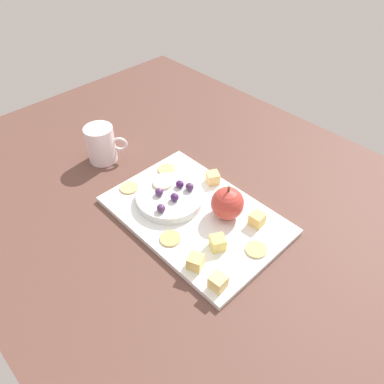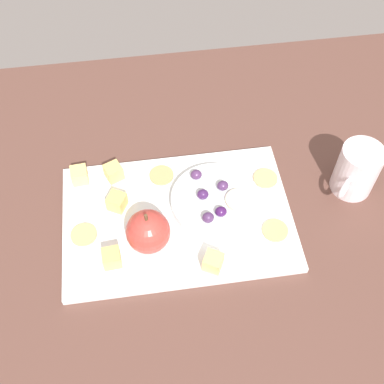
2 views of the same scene
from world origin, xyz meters
TOP-DOWN VIEW (x-y plane):
  - table at (0.00, 0.00)cm, footprint 145.30×94.81cm
  - platter at (-1.75, -3.96)cm, footprint 38.35×25.59cm
  - serving_dish at (-8.44, -5.27)cm, footprint 15.13×15.13cm
  - apple_whole at (3.37, 0.53)cm, footprint 7.08×7.08cm
  - apple_stem at (3.37, 0.53)cm, footprint 0.50×0.50cm
  - cheese_cube_0 at (9.48, 3.20)cm, footprint 2.99×2.99cm
  - cheese_cube_1 at (8.31, -13.71)cm, footprint 3.67×3.67cm
  - cheese_cube_2 at (14.28, -13.87)cm, footprint 2.99×2.99cm
  - cheese_cube_3 at (-6.11, 6.12)cm, footprint 3.78×3.78cm
  - cheese_cube_4 at (8.10, -7.31)cm, footprint 3.78×3.78cm
  - cracker_0 at (-0.04, -12.73)cm, footprint 4.31×4.31cm
  - cracker_1 at (13.91, -2.41)cm, footprint 4.31×4.31cm
  - cracker_2 at (-17.31, 1.25)cm, footprint 4.31×4.31cm
  - cracker_3 at (-18.15, -9.46)cm, footprint 4.31×4.31cm
  - grape_0 at (-8.71, -2.01)cm, footprint 1.95×1.76cm
  - grape_1 at (-5.82, -10.02)cm, footprint 1.95×1.76cm
  - grape_2 at (-9.91, -7.09)cm, footprint 1.95×1.76cm
  - grape_3 at (-6.43, -1.11)cm, footprint 1.95×1.76cm
  - grape_4 at (-6.30, -5.74)cm, footprint 1.95×1.76cm
  - apple_slice_0 at (-12.13, -4.15)cm, footprint 4.49×4.49cm
  - cup at (-33.03, -6.56)cm, footprint 8.62×8.78cm

SIDE VIEW (x-z plane):
  - table at x=0.00cm, z-range 0.00..3.59cm
  - platter at x=-1.75cm, z-range 3.59..4.82cm
  - cracker_0 at x=-0.04cm, z-range 4.82..5.22cm
  - cracker_1 at x=13.91cm, z-range 4.82..5.22cm
  - cracker_2 at x=-17.31cm, z-range 4.82..5.22cm
  - cracker_3 at x=-18.15cm, z-range 4.82..5.22cm
  - serving_dish at x=-8.44cm, z-range 4.82..6.80cm
  - cheese_cube_0 at x=9.48cm, z-range 4.82..7.60cm
  - cheese_cube_1 at x=8.31cm, z-range 4.82..7.60cm
  - cheese_cube_2 at x=14.28cm, z-range 4.82..7.60cm
  - cheese_cube_3 at x=-6.11cm, z-range 4.82..7.60cm
  - cheese_cube_4 at x=8.10cm, z-range 4.82..7.60cm
  - apple_slice_0 at x=-12.13cm, z-range 6.80..7.40cm
  - grape_0 at x=-8.71cm, z-range 6.80..8.41cm
  - grape_2 at x=-9.91cm, z-range 6.80..8.48cm
  - grape_1 at x=-5.82cm, z-range 6.80..8.50cm
  - grape_4 at x=-6.30cm, z-range 6.80..8.57cm
  - grape_3 at x=-6.43cm, z-range 6.80..8.61cm
  - apple_whole at x=3.37cm, z-range 4.82..11.89cm
  - cup at x=-33.03cm, z-range 3.59..13.13cm
  - apple_stem at x=3.37cm, z-range 11.89..13.09cm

